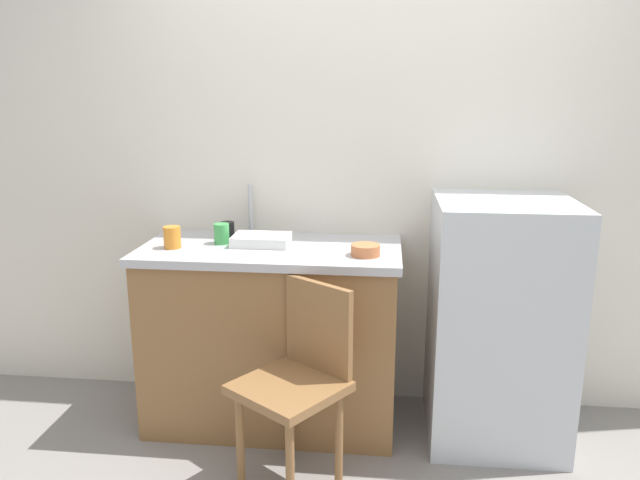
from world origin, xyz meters
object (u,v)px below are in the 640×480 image
chair (299,377)px  cup_orange (172,237)px  dish_tray (262,240)px  cup_black (227,230)px  cup_green (222,234)px  refrigerator (498,321)px  terracotta_bowl (365,250)px

chair → cup_orange: 0.94m
dish_tray → cup_black: cup_black is taller
dish_tray → cup_green: 0.20m
cup_orange → cup_black: (0.21, 0.24, -0.01)m
refrigerator → cup_green: bearing=178.3°
refrigerator → cup_green: refrigerator is taller
refrigerator → terracotta_bowl: refrigerator is taller
terracotta_bowl → refrigerator: bearing=9.6°
chair → cup_black: cup_black is taller
refrigerator → cup_black: (-1.37, 0.17, 0.38)m
terracotta_bowl → cup_orange: 0.94m
refrigerator → cup_orange: 1.64m
chair → cup_green: bearing=166.5°
refrigerator → chair: size_ratio=1.34×
chair → terracotta_bowl: (0.26, 0.39, 0.46)m
chair → cup_orange: size_ratio=8.37×
cup_green → cup_orange: bearing=-152.8°
refrigerator → cup_green: size_ratio=11.77×
dish_tray → cup_green: bearing=179.7°
cup_green → dish_tray: bearing=-0.3°
chair → terracotta_bowl: size_ratio=6.55×
chair → cup_green: (-0.47, 0.54, 0.49)m
chair → dish_tray: 0.75m
chair → dish_tray: (-0.26, 0.54, 0.46)m
chair → cup_green: 0.86m
cup_orange → cup_black: cup_orange is taller
terracotta_bowl → cup_green: size_ratio=1.34×
cup_orange → refrigerator: bearing=2.6°
cup_orange → chair: bearing=-32.0°
terracotta_bowl → cup_green: 0.74m
refrigerator → chair: 1.04m
cup_green → terracotta_bowl: bearing=-11.6°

